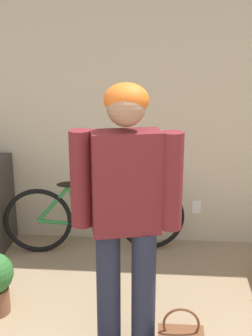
# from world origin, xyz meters

# --- Properties ---
(wall_back) EXTENTS (8.00, 0.07, 2.60)m
(wall_back) POSITION_xyz_m (0.00, 2.76, 1.30)
(wall_back) COLOR beige
(wall_back) RESTS_ON ground_plane
(person) EXTENTS (0.66, 0.28, 1.71)m
(person) POSITION_xyz_m (0.01, 1.12, 1.00)
(person) COLOR #23283D
(person) RESTS_ON ground_plane
(bicycle) EXTENTS (1.64, 0.46, 0.69)m
(bicycle) POSITION_xyz_m (-0.39, 2.45, 0.33)
(bicycle) COLOR black
(bicycle) RESTS_ON ground_plane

